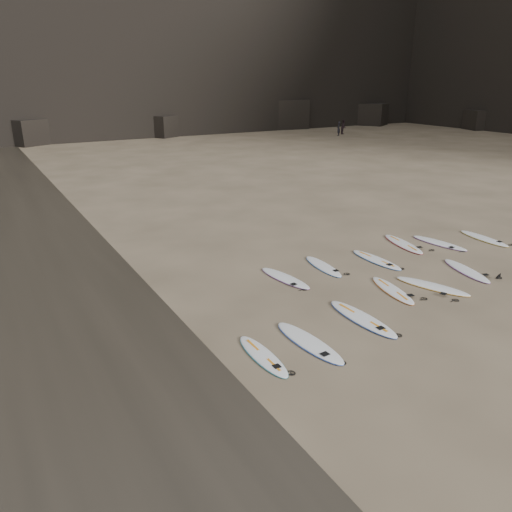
{
  "coord_description": "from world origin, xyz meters",
  "views": [
    {
      "loc": [
        -11.49,
        -10.2,
        6.52
      ],
      "look_at": [
        -4.58,
        1.78,
        1.5
      ],
      "focal_mm": 35.0,
      "sensor_mm": 36.0,
      "label": 1
    }
  ],
  "objects_px": {
    "surfboard_2": "(393,290)",
    "surfboard_6": "(323,266)",
    "surfboard_3": "(432,286)",
    "surfboard_5": "(285,278)",
    "surfboard_4": "(466,270)",
    "surfboard_11": "(263,356)",
    "surfboard_7": "(376,260)",
    "surfboard_8": "(403,244)",
    "surfboard_10": "(484,238)",
    "surfboard_0": "(309,342)",
    "person_b": "(344,127)",
    "surfboard_9": "(439,243)",
    "surfboard_1": "(362,318)"
  },
  "relations": [
    {
      "from": "surfboard_5",
      "to": "surfboard_7",
      "type": "xyz_separation_m",
      "value": [
        3.93,
        -0.22,
        0.0
      ]
    },
    {
      "from": "surfboard_0",
      "to": "surfboard_8",
      "type": "height_order",
      "value": "same"
    },
    {
      "from": "person_b",
      "to": "surfboard_5",
      "type": "bearing_deg",
      "value": -165.14
    },
    {
      "from": "surfboard_1",
      "to": "surfboard_4",
      "type": "distance_m",
      "value": 5.75
    },
    {
      "from": "surfboard_10",
      "to": "surfboard_4",
      "type": "bearing_deg",
      "value": -144.72
    },
    {
      "from": "surfboard_7",
      "to": "surfboard_8",
      "type": "bearing_deg",
      "value": 20.16
    },
    {
      "from": "surfboard_3",
      "to": "surfboard_4",
      "type": "distance_m",
      "value": 2.16
    },
    {
      "from": "surfboard_9",
      "to": "person_b",
      "type": "height_order",
      "value": "person_b"
    },
    {
      "from": "surfboard_3",
      "to": "surfboard_5",
      "type": "xyz_separation_m",
      "value": [
        -3.79,
        2.99,
        -0.0
      ]
    },
    {
      "from": "surfboard_5",
      "to": "surfboard_11",
      "type": "distance_m",
      "value": 5.05
    },
    {
      "from": "surfboard_11",
      "to": "surfboard_9",
      "type": "bearing_deg",
      "value": 21.14
    },
    {
      "from": "surfboard_3",
      "to": "surfboard_11",
      "type": "bearing_deg",
      "value": 167.12
    },
    {
      "from": "surfboard_0",
      "to": "surfboard_3",
      "type": "xyz_separation_m",
      "value": [
        5.63,
        0.95,
        -0.0
      ]
    },
    {
      "from": "surfboard_5",
      "to": "surfboard_8",
      "type": "height_order",
      "value": "surfboard_8"
    },
    {
      "from": "surfboard_7",
      "to": "surfboard_6",
      "type": "bearing_deg",
      "value": 167.28
    },
    {
      "from": "surfboard_2",
      "to": "surfboard_10",
      "type": "bearing_deg",
      "value": 28.84
    },
    {
      "from": "surfboard_0",
      "to": "surfboard_11",
      "type": "relative_size",
      "value": 1.17
    },
    {
      "from": "surfboard_2",
      "to": "person_b",
      "type": "relative_size",
      "value": 1.44
    },
    {
      "from": "surfboard_7",
      "to": "surfboard_2",
      "type": "bearing_deg",
      "value": -122.78
    },
    {
      "from": "surfboard_7",
      "to": "surfboard_11",
      "type": "relative_size",
      "value": 1.12
    },
    {
      "from": "surfboard_1",
      "to": "surfboard_8",
      "type": "relative_size",
      "value": 1.03
    },
    {
      "from": "surfboard_2",
      "to": "surfboard_11",
      "type": "bearing_deg",
      "value": -153.65
    },
    {
      "from": "surfboard_7",
      "to": "surfboard_5",
      "type": "bearing_deg",
      "value": 176.34
    },
    {
      "from": "surfboard_4",
      "to": "surfboard_11",
      "type": "relative_size",
      "value": 1.08
    },
    {
      "from": "surfboard_2",
      "to": "person_b",
      "type": "bearing_deg",
      "value": 65.67
    },
    {
      "from": "surfboard_6",
      "to": "surfboard_10",
      "type": "height_order",
      "value": "surfboard_10"
    },
    {
      "from": "surfboard_6",
      "to": "surfboard_3",
      "type": "bearing_deg",
      "value": -52.0
    },
    {
      "from": "surfboard_2",
      "to": "surfboard_9",
      "type": "bearing_deg",
      "value": 39.65
    },
    {
      "from": "surfboard_4",
      "to": "surfboard_8",
      "type": "bearing_deg",
      "value": 100.75
    },
    {
      "from": "surfboard_3",
      "to": "surfboard_5",
      "type": "height_order",
      "value": "surfboard_3"
    },
    {
      "from": "surfboard_5",
      "to": "person_b",
      "type": "bearing_deg",
      "value": 40.38
    },
    {
      "from": "surfboard_4",
      "to": "surfboard_3",
      "type": "bearing_deg",
      "value": -155.2
    },
    {
      "from": "surfboard_7",
      "to": "surfboard_10",
      "type": "xyz_separation_m",
      "value": [
        5.74,
        -0.32,
        -0.0
      ]
    },
    {
      "from": "surfboard_3",
      "to": "surfboard_5",
      "type": "bearing_deg",
      "value": 121.34
    },
    {
      "from": "surfboard_8",
      "to": "person_b",
      "type": "bearing_deg",
      "value": 67.4
    },
    {
      "from": "surfboard_5",
      "to": "surfboard_11",
      "type": "relative_size",
      "value": 1.07
    },
    {
      "from": "surfboard_4",
      "to": "surfboard_10",
      "type": "height_order",
      "value": "surfboard_10"
    },
    {
      "from": "surfboard_3",
      "to": "surfboard_1",
      "type": "bearing_deg",
      "value": 169.55
    },
    {
      "from": "surfboard_5",
      "to": "surfboard_10",
      "type": "bearing_deg",
      "value": -10.96
    },
    {
      "from": "surfboard_5",
      "to": "surfboard_0",
      "type": "bearing_deg",
      "value": -122.73
    },
    {
      "from": "surfboard_7",
      "to": "surfboard_3",
      "type": "bearing_deg",
      "value": -93.33
    },
    {
      "from": "surfboard_7",
      "to": "surfboard_10",
      "type": "distance_m",
      "value": 5.75
    },
    {
      "from": "surfboard_2",
      "to": "surfboard_6",
      "type": "xyz_separation_m",
      "value": [
        -0.63,
        2.82,
        -0.0
      ]
    },
    {
      "from": "surfboard_2",
      "to": "surfboard_7",
      "type": "xyz_separation_m",
      "value": [
        1.49,
        2.36,
        0.0
      ]
    },
    {
      "from": "surfboard_8",
      "to": "surfboard_11",
      "type": "xyz_separation_m",
      "value": [
        -9.38,
        -4.54,
        -0.01
      ]
    },
    {
      "from": "surfboard_9",
      "to": "surfboard_11",
      "type": "distance_m",
      "value": 11.43
    },
    {
      "from": "surfboard_4",
      "to": "surfboard_11",
      "type": "xyz_separation_m",
      "value": [
        -9.13,
        -1.28,
        -0.0
      ]
    },
    {
      "from": "person_b",
      "to": "surfboard_1",
      "type": "bearing_deg",
      "value": -162.03
    },
    {
      "from": "surfboard_0",
      "to": "person_b",
      "type": "distance_m",
      "value": 49.47
    },
    {
      "from": "surfboard_2",
      "to": "person_b",
      "type": "xyz_separation_m",
      "value": [
        27.77,
        36.31,
        0.76
      ]
    }
  ]
}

